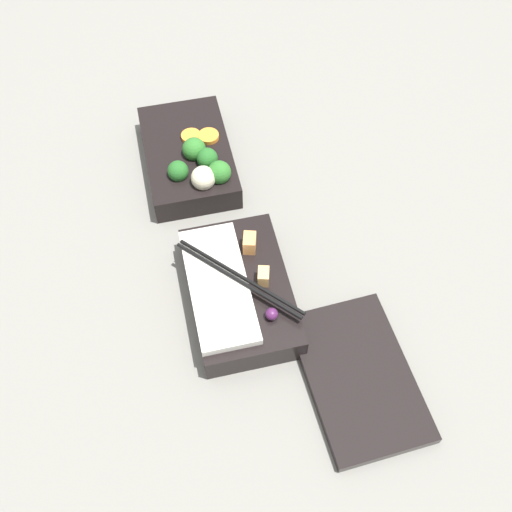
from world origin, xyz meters
The scene contains 4 objects.
ground_plane centered at (0.00, 0.00, 0.00)m, with size 3.00×3.00×0.00m, color slate.
bento_tray_vegetable centered at (-0.12, 0.00, 0.03)m, with size 0.21×0.13×0.07m.
bento_tray_rice centered at (0.14, 0.03, 0.03)m, with size 0.21×0.15×0.07m.
bento_lid centered at (0.29, 0.15, 0.01)m, with size 0.21×0.13×0.02m, color black.
Camera 1 is at (0.55, -0.04, 0.73)m, focal length 42.00 mm.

